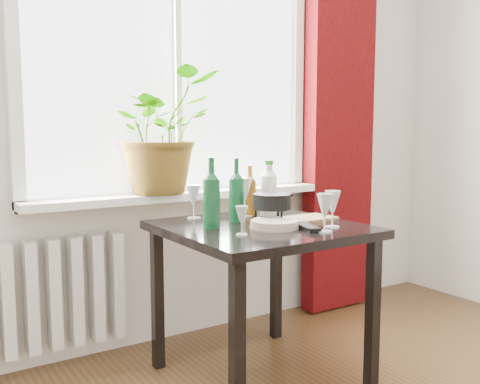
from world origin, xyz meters
TOP-DOWN VIEW (x-y plane):
  - window at (0.00, 2.22)m, footprint 1.72×0.08m
  - windowsill at (0.00, 2.15)m, footprint 1.72×0.20m
  - curtain at (1.12, 2.12)m, footprint 0.50×0.12m
  - radiator at (-0.75, 2.18)m, footprint 0.80×0.10m
  - table at (0.10, 1.55)m, footprint 0.85×0.85m
  - potted_plant at (-0.13, 2.15)m, footprint 0.72×0.67m
  - wine_bottle_left at (-0.13, 1.61)m, footprint 0.10×0.10m
  - wine_bottle_right at (0.06, 1.69)m, footprint 0.10×0.10m
  - bottle_amber at (0.21, 1.81)m, footprint 0.08×0.08m
  - cleaning_bottle at (0.30, 1.76)m, footprint 0.09×0.09m
  - wineglass_front_right at (0.23, 1.25)m, footprint 0.09×0.09m
  - wineglass_far_right at (0.33, 1.32)m, footprint 0.08×0.08m
  - wineglass_back_center at (0.18, 1.80)m, footprint 0.10×0.10m
  - wineglass_back_left at (-0.08, 1.88)m, footprint 0.09×0.09m
  - wineglass_front_left at (-0.11, 1.39)m, footprint 0.06×0.06m
  - plate_stack at (0.10, 1.45)m, footprint 0.29×0.29m
  - fondue_pot at (0.17, 1.56)m, footprint 0.23×0.20m
  - tv_remote at (0.21, 1.35)m, footprint 0.11×0.20m
  - cutting_board at (0.37, 1.54)m, footprint 0.27×0.18m

SIDE VIEW (x-z plane):
  - radiator at x=-0.75m, z-range 0.10..0.66m
  - table at x=0.10m, z-range 0.28..1.02m
  - cutting_board at x=0.37m, z-range 0.74..0.75m
  - tv_remote at x=0.21m, z-range 0.74..0.76m
  - plate_stack at x=0.10m, z-range 0.74..0.78m
  - wineglass_front_left at x=-0.11m, z-range 0.74..0.87m
  - fondue_pot at x=0.17m, z-range 0.74..0.88m
  - windowsill at x=0.00m, z-range 0.80..0.84m
  - wineglass_front_right at x=0.23m, z-range 0.74..0.91m
  - wineglass_far_right at x=0.33m, z-range 0.74..0.91m
  - wineglass_back_left at x=-0.08m, z-range 0.74..0.91m
  - wineglass_back_center at x=0.18m, z-range 0.74..0.95m
  - bottle_amber at x=0.21m, z-range 0.74..1.01m
  - cleaning_bottle at x=0.30m, z-range 0.74..1.03m
  - wine_bottle_right at x=0.06m, z-range 0.74..1.05m
  - wine_bottle_left at x=-0.13m, z-range 0.74..1.06m
  - potted_plant at x=-0.13m, z-range 0.85..1.50m
  - curtain at x=1.12m, z-range 0.01..2.58m
  - window at x=0.00m, z-range 0.79..2.41m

